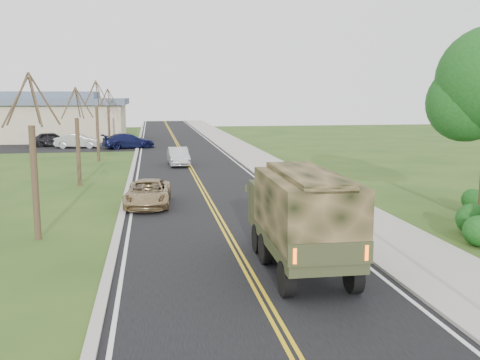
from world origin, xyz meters
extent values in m
plane|color=#264416|center=(0.00, 0.00, 0.00)|extent=(160.00, 160.00, 0.00)
cube|color=black|center=(0.00, 40.00, 0.01)|extent=(8.00, 120.00, 0.01)
cube|color=#9E998E|center=(4.15, 40.00, 0.06)|extent=(0.30, 120.00, 0.12)
cube|color=#9E998E|center=(5.90, 40.00, 0.05)|extent=(3.20, 120.00, 0.10)
cube|color=#9E998E|center=(-4.15, 40.00, 0.05)|extent=(0.30, 120.00, 0.10)
sphere|color=#124113|center=(10.20, 10.50, 4.95)|extent=(3.24, 3.24, 3.24)
cylinder|color=#38281C|center=(-7.00, 10.00, 2.10)|extent=(0.24, 0.24, 4.20)
cylinder|color=#38281C|center=(-6.52, 10.13, 5.13)|extent=(1.01, 0.33, 1.90)
cylinder|color=#38281C|center=(-6.97, 10.62, 5.05)|extent=(0.13, 1.29, 1.74)
cylinder|color=#38281C|center=(-7.46, 10.18, 5.13)|extent=(0.98, 0.43, 1.90)
cylinder|color=#38281C|center=(-7.39, 9.52, 5.05)|extent=(0.79, 1.05, 1.77)
cylinder|color=#38281C|center=(-6.73, 9.59, 5.13)|extent=(0.58, 0.90, 1.90)
cylinder|color=#38281C|center=(-7.00, 22.00, 1.98)|extent=(0.24, 0.24, 3.96)
cylinder|color=#38281C|center=(-6.55, 22.12, 4.83)|extent=(0.96, 0.32, 1.79)
cylinder|color=#38281C|center=(-6.97, 22.58, 4.76)|extent=(0.12, 1.22, 1.65)
cylinder|color=#38281C|center=(-7.43, 22.17, 4.83)|extent=(0.93, 0.41, 1.79)
cylinder|color=#38281C|center=(-7.37, 21.55, 4.76)|extent=(0.75, 0.99, 1.67)
cylinder|color=#38281C|center=(-6.75, 21.61, 4.83)|extent=(0.55, 0.85, 1.80)
cylinder|color=#38281C|center=(-7.00, 34.00, 2.22)|extent=(0.24, 0.24, 4.44)
cylinder|color=#38281C|center=(-6.50, 34.13, 5.42)|extent=(1.07, 0.35, 2.00)
cylinder|color=#38281C|center=(-6.97, 34.65, 5.34)|extent=(0.13, 1.36, 1.84)
cylinder|color=#38281C|center=(-7.49, 34.19, 5.42)|extent=(1.03, 0.46, 2.00)
cylinder|color=#38281C|center=(-7.41, 33.49, 5.34)|extent=(0.83, 1.10, 1.87)
cylinder|color=#38281C|center=(-6.72, 33.56, 5.42)|extent=(0.61, 0.95, 2.01)
cylinder|color=#38281C|center=(-7.00, 46.00, 2.04)|extent=(0.24, 0.24, 4.08)
cylinder|color=#38281C|center=(-6.54, 46.12, 4.98)|extent=(0.99, 0.33, 1.84)
cylinder|color=#38281C|center=(-6.97, 46.60, 4.91)|extent=(0.13, 1.25, 1.69)
cylinder|color=#38281C|center=(-7.45, 46.17, 4.98)|extent=(0.95, 0.42, 1.85)
cylinder|color=#38281C|center=(-7.38, 45.53, 4.91)|extent=(0.77, 1.02, 1.72)
cylinder|color=#38281C|center=(-6.74, 45.60, 4.98)|extent=(0.57, 0.88, 1.85)
cube|color=tan|center=(-16.00, 56.00, 2.10)|extent=(20.00, 12.00, 4.20)
cube|color=#475466|center=(-16.00, 56.00, 4.50)|extent=(21.00, 13.00, 0.70)
cube|color=#475466|center=(-16.00, 56.00, 5.20)|extent=(14.00, 8.00, 0.90)
cube|color=black|center=(-10.00, 46.00, 0.01)|extent=(18.00, 10.00, 0.02)
cylinder|color=black|center=(0.64, 2.99, 0.49)|extent=(0.32, 0.98, 0.97)
cylinder|color=black|center=(2.49, 2.96, 0.49)|extent=(0.32, 0.98, 0.97)
cylinder|color=black|center=(0.68, 5.81, 0.49)|extent=(0.32, 0.98, 0.97)
cylinder|color=black|center=(2.53, 5.78, 0.49)|extent=(0.32, 0.98, 0.97)
cylinder|color=black|center=(0.70, 7.04, 0.49)|extent=(0.32, 0.98, 0.97)
cylinder|color=black|center=(2.56, 7.01, 0.49)|extent=(0.32, 0.98, 0.97)
cube|color=#32371E|center=(1.60, 5.26, 0.93)|extent=(2.22, 6.21, 0.31)
cube|color=#32371E|center=(1.64, 7.51, 1.68)|extent=(2.14, 1.71, 1.23)
cube|color=black|center=(1.65, 8.31, 1.85)|extent=(1.94, 0.10, 0.62)
cube|color=#32371E|center=(1.59, 4.52, 1.15)|extent=(2.28, 4.71, 0.13)
cube|color=black|center=(1.59, 4.52, 2.07)|extent=(2.28, 4.71, 1.76)
cube|color=black|center=(1.59, 4.52, 3.00)|extent=(1.49, 4.70, 0.22)
cube|color=#32371E|center=(1.55, 2.18, 1.37)|extent=(2.21, 0.14, 0.57)
cube|color=#FF590C|center=(0.62, 2.14, 1.37)|extent=(0.09, 0.04, 0.40)
cube|color=#FF590C|center=(2.47, 2.11, 1.37)|extent=(0.09, 0.04, 0.40)
imported|color=#997F56|center=(-3.00, 15.44, 0.62)|extent=(2.37, 4.61, 1.24)
imported|color=silver|center=(-0.80, 30.17, 0.67)|extent=(1.60, 4.14, 1.35)
imported|color=black|center=(-12.87, 47.29, 0.75)|extent=(4.72, 2.78, 1.51)
imported|color=#AFAFB4|center=(-10.01, 45.10, 0.73)|extent=(4.53, 1.91, 1.45)
imported|color=#0F133A|center=(-5.00, 43.97, 0.75)|extent=(5.54, 3.55, 1.49)
camera|label=1|loc=(-2.79, -10.12, 5.29)|focal=40.00mm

